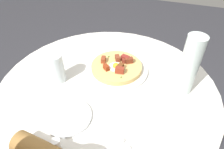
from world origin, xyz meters
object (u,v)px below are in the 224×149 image
object	(u,v)px
salt_shaker	(57,145)
dining_table	(108,111)
water_glass	(56,68)
water_bottle	(189,65)
breakfast_pizza	(117,66)
pizza_plate	(116,70)
bread_plate	(68,116)

from	to	relation	value
salt_shaker	dining_table	bearing A→B (deg)	-8.93
dining_table	water_glass	xyz separation A→B (m)	(-0.03, 0.22, 0.24)
water_glass	water_bottle	bearing A→B (deg)	-77.74
dining_table	salt_shaker	size ratio (longest dim) A/B	19.92
water_glass	salt_shaker	distance (m)	0.34
breakfast_pizza	salt_shaker	distance (m)	0.44
pizza_plate	bread_plate	size ratio (longest dim) A/B	1.65
pizza_plate	dining_table	bearing A→B (deg)	176.22
breakfast_pizza	dining_table	bearing A→B (deg)	175.64
dining_table	salt_shaker	xyz separation A→B (m)	(-0.33, 0.05, 0.19)
dining_table	breakfast_pizza	distance (m)	0.22
water_bottle	salt_shaker	distance (m)	0.55
dining_table	pizza_plate	world-z (taller)	pizza_plate
pizza_plate	salt_shaker	size ratio (longest dim) A/B	6.15
dining_table	water_bottle	size ratio (longest dim) A/B	3.69
salt_shaker	bread_plate	bearing A→B (deg)	13.56
water_glass	pizza_plate	bearing A→B (deg)	-57.90
breakfast_pizza	water_glass	bearing A→B (deg)	121.92
dining_table	water_bottle	world-z (taller)	water_bottle
dining_table	salt_shaker	world-z (taller)	salt_shaker
water_bottle	salt_shaker	bearing A→B (deg)	138.68
pizza_plate	water_bottle	world-z (taller)	water_bottle
bread_plate	salt_shaker	world-z (taller)	salt_shaker
water_glass	bread_plate	bearing A→B (deg)	-141.52
bread_plate	water_bottle	world-z (taller)	water_bottle
breakfast_pizza	water_bottle	world-z (taller)	water_bottle
dining_table	bread_plate	xyz separation A→B (m)	(-0.21, 0.08, 0.17)
pizza_plate	bread_plate	bearing A→B (deg)	164.41
dining_table	breakfast_pizza	xyz separation A→B (m)	(0.11, -0.01, 0.20)
dining_table	salt_shaker	bearing A→B (deg)	171.07
water_bottle	dining_table	bearing A→B (deg)	104.90
pizza_plate	breakfast_pizza	xyz separation A→B (m)	(-0.00, -0.00, 0.02)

